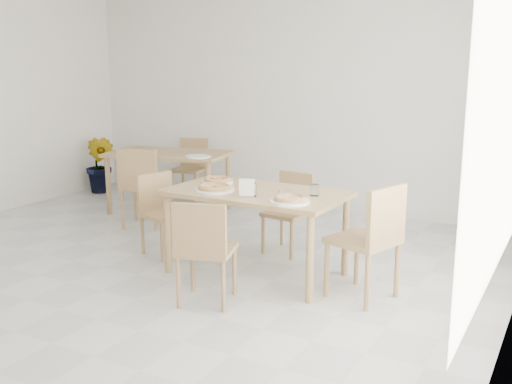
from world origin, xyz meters
The scene contains 21 objects.
main_table centered at (0.91, 0.97, 0.67)m, with size 1.54×0.90×0.75m.
chair_south centered at (0.90, 0.16, 0.48)m, with size 0.51×0.51×0.83m.
chair_north centered at (0.89, 1.72, 0.45)m, with size 0.43×0.43×0.78m.
chair_west centered at (-0.19, 1.06, 0.45)m, with size 0.49×0.49×0.78m.
chair_east centered at (1.99, 0.88, 0.54)m, with size 0.58×0.58×0.93m.
plate_margherita centered at (0.59, 0.80, 0.76)m, with size 0.34×0.34×0.02m, color white.
plate_mushroom centered at (1.35, 0.72, 0.76)m, with size 0.33×0.33×0.02m, color white.
plate_pepperoni centered at (0.43, 1.11, 0.76)m, with size 0.29×0.29×0.02m, color white.
pizza_margherita centered at (0.59, 0.80, 0.78)m, with size 0.34×0.34×0.03m.
pizza_mushroom centered at (1.35, 0.72, 0.78)m, with size 0.30×0.30×0.03m.
pizza_pepperoni centered at (0.43, 1.11, 0.78)m, with size 0.32×0.32×0.03m.
tumbler_a centered at (0.99, 0.76, 0.80)m, with size 0.08×0.08×0.11m, color white.
tumbler_b centered at (1.43, 1.04, 0.80)m, with size 0.07×0.07×0.10m, color white.
napkin_holder centered at (0.96, 0.73, 0.82)m, with size 0.15×0.11×0.15m.
fork_a centered at (1.13, 0.98, 0.75)m, with size 0.02×0.20×0.01m, color silver.
fork_b centered at (1.15, 1.08, 0.75)m, with size 0.02×0.20×0.01m, color silver.
second_table centered at (-1.13, 2.44, 0.66)m, with size 1.59×1.11×0.75m.
chair_back_s centered at (-0.94, 1.68, 0.53)m, with size 0.57×0.57×0.91m.
chair_back_n centered at (-1.31, 3.17, 0.48)m, with size 0.47×0.47×0.82m.
plate_empty centered at (-0.59, 2.29, 0.76)m, with size 0.29×0.29×0.02m, color white.
potted_plant centered at (-2.65, 2.85, 0.41)m, with size 0.45×0.36×0.82m, color #1E6626.
Camera 1 is at (3.34, -3.44, 1.83)m, focal length 42.00 mm.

